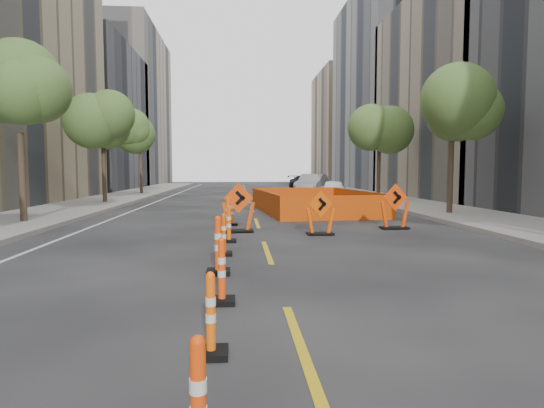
{
  "coord_description": "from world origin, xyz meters",
  "views": [
    {
      "loc": [
        -0.69,
        -6.88,
        1.98
      ],
      "look_at": [
        0.19,
        4.87,
        1.1
      ],
      "focal_mm": 30.0,
      "sensor_mm": 36.0,
      "label": 1
    }
  ],
  "objects": [
    {
      "name": "ground_plane",
      "position": [
        0.0,
        0.0,
        0.0
      ],
      "size": [
        140.0,
        140.0,
        0.0
      ],
      "primitive_type": "plane",
      "color": "black"
    },
    {
      "name": "sidewalk_left",
      "position": [
        -9.0,
        12.0,
        0.07
      ],
      "size": [
        4.0,
        90.0,
        0.15
      ],
      "primitive_type": "cube",
      "color": "gray",
      "rests_on": "ground"
    },
    {
      "name": "sidewalk_right",
      "position": [
        9.0,
        12.0,
        0.07
      ],
      "size": [
        4.0,
        90.0,
        0.15
      ],
      "primitive_type": "cube",
      "color": "gray",
      "rests_on": "ground"
    },
    {
      "name": "bld_left_d",
      "position": [
        -17.0,
        39.2,
        7.0
      ],
      "size": [
        12.0,
        16.0,
        14.0
      ],
      "primitive_type": "cube",
      "color": "#4C4C51",
      "rests_on": "ground"
    },
    {
      "name": "bld_left_e",
      "position": [
        -17.0,
        55.6,
        10.0
      ],
      "size": [
        12.0,
        20.0,
        20.0
      ],
      "primitive_type": "cube",
      "color": "gray",
      "rests_on": "ground"
    },
    {
      "name": "bld_right_c",
      "position": [
        17.0,
        23.8,
        7.0
      ],
      "size": [
        12.0,
        16.0,
        14.0
      ],
      "primitive_type": "cube",
      "color": "gray",
      "rests_on": "ground"
    },
    {
      "name": "bld_right_d",
      "position": [
        17.0,
        40.2,
        10.0
      ],
      "size": [
        12.0,
        18.0,
        20.0
      ],
      "primitive_type": "cube",
      "color": "gray",
      "rests_on": "ground"
    },
    {
      "name": "bld_right_e",
      "position": [
        17.0,
        58.6,
        8.0
      ],
      "size": [
        12.0,
        14.0,
        16.0
      ],
      "primitive_type": "cube",
      "color": "tan",
      "rests_on": "ground"
    },
    {
      "name": "tree_l_b",
      "position": [
        -8.4,
        10.0,
        4.53
      ],
      "size": [
        2.8,
        2.8,
        5.95
      ],
      "color": "#382B1E",
      "rests_on": "ground"
    },
    {
      "name": "tree_l_c",
      "position": [
        -8.4,
        20.0,
        4.53
      ],
      "size": [
        2.8,
        2.8,
        5.95
      ],
      "color": "#382B1E",
      "rests_on": "ground"
    },
    {
      "name": "tree_l_d",
      "position": [
        -8.4,
        30.0,
        4.53
      ],
      "size": [
        2.8,
        2.8,
        5.95
      ],
      "color": "#382B1E",
      "rests_on": "ground"
    },
    {
      "name": "tree_r_b",
      "position": [
        8.4,
        12.0,
        4.53
      ],
      "size": [
        2.8,
        2.8,
        5.95
      ],
      "color": "#382B1E",
      "rests_on": "ground"
    },
    {
      "name": "tree_r_c",
      "position": [
        8.4,
        22.0,
        4.53
      ],
      "size": [
        2.8,
        2.8,
        5.95
      ],
      "color": "#382B1E",
      "rests_on": "ground"
    },
    {
      "name": "channelizer_0",
      "position": [
        -0.95,
        -4.06,
        0.47
      ],
      "size": [
        0.37,
        0.37,
        0.94
      ],
      "primitive_type": null,
      "color": "#E94009",
      "rests_on": "ground"
    },
    {
      "name": "channelizer_1",
      "position": [
        -0.99,
        -2.13,
        0.46
      ],
      "size": [
        0.36,
        0.36,
        0.92
      ],
      "primitive_type": null,
      "color": "#FF5D0A",
      "rests_on": "ground"
    },
    {
      "name": "channelizer_2",
      "position": [
        -0.94,
        -0.21,
        0.5
      ],
      "size": [
        0.39,
        0.39,
        0.99
      ],
      "primitive_type": null,
      "color": "#FF430A",
      "rests_on": "ground"
    },
    {
      "name": "channelizer_3",
      "position": [
        -1.08,
        1.71,
        0.56
      ],
      "size": [
        0.44,
        0.44,
        1.12
      ],
      "primitive_type": null,
      "color": "#FF410A",
      "rests_on": "ground"
    },
    {
      "name": "channelizer_4",
      "position": [
        -1.03,
        3.63,
        0.49
      ],
      "size": [
        0.39,
        0.39,
        0.98
      ],
      "primitive_type": null,
      "color": "#E04809",
      "rests_on": "ground"
    },
    {
      "name": "channelizer_5",
      "position": [
        -0.95,
        5.55,
        0.51
      ],
      "size": [
        0.4,
        0.4,
        1.02
      ],
      "primitive_type": null,
      "color": "#FE570A",
      "rests_on": "ground"
    },
    {
      "name": "channelizer_6",
      "position": [
        -1.02,
        7.47,
        0.57
      ],
      "size": [
        0.45,
        0.45,
        1.14
      ],
      "primitive_type": null,
      "color": "#FF5D0A",
      "rests_on": "ground"
    },
    {
      "name": "channelizer_7",
      "position": [
        -0.91,
        9.39,
        0.49
      ],
      "size": [
        0.38,
        0.38,
        0.97
      ],
      "primitive_type": null,
      "color": "#FB4F0A",
      "rests_on": "ground"
    },
    {
      "name": "chevron_sign_left",
      "position": [
        -0.68,
        7.57,
        0.78
      ],
      "size": [
        1.12,
        0.77,
        1.57
      ],
      "primitive_type": null,
      "rotation": [
        0.0,
        0.0,
        -0.14
      ],
      "color": "#E24209",
      "rests_on": "ground"
    },
    {
      "name": "chevron_sign_center",
      "position": [
        1.81,
        6.77,
        0.68
      ],
      "size": [
        1.04,
        0.84,
        1.36
      ],
      "primitive_type": null,
      "rotation": [
        0.0,
        0.0,
        0.38
      ],
      "color": "#EC5409",
      "rests_on": "ground"
    },
    {
      "name": "chevron_sign_right",
      "position": [
        4.56,
        7.97,
        0.76
      ],
      "size": [
        1.14,
        0.84,
        1.53
      ],
      "primitive_type": null,
      "rotation": [
        0.0,
        0.0,
        0.24
      ],
      "color": "#E93F09",
      "rests_on": "ground"
    },
    {
      "name": "safety_fence",
      "position": [
        2.84,
        14.52,
        0.5
      ],
      "size": [
        5.44,
        8.37,
        0.99
      ],
      "primitive_type": null,
      "rotation": [
        0.0,
        0.0,
        0.1
      ],
      "color": "#EB580C",
      "rests_on": "ground"
    },
    {
      "name": "parked_car_near",
      "position": [
        5.54,
        22.48,
        0.68
      ],
      "size": [
        2.4,
        4.22,
        1.36
      ],
      "primitive_type": "imported",
      "rotation": [
        0.0,
        0.0,
        -0.21
      ],
      "color": "white",
      "rests_on": "ground"
    },
    {
      "name": "parked_car_mid",
      "position": [
        5.21,
        29.08,
        0.83
      ],
      "size": [
        3.6,
        5.35,
        1.67
      ],
      "primitive_type": "imported",
      "rotation": [
        0.0,
        0.0,
        -0.4
      ],
      "color": "gray",
      "rests_on": "ground"
    },
    {
      "name": "parked_car_far",
      "position": [
        5.93,
        34.81,
        0.75
      ],
      "size": [
        4.01,
        5.59,
        1.5
      ],
      "primitive_type": "imported",
      "rotation": [
        0.0,
        0.0,
        0.41
      ],
      "color": "black",
      "rests_on": "ground"
    }
  ]
}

